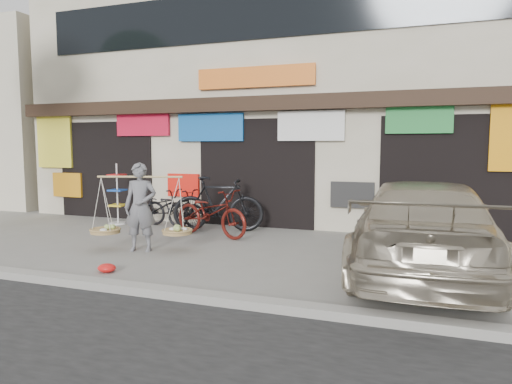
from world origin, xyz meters
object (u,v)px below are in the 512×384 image
(bike_2, at_px, (211,213))
(suv, at_px, (422,227))
(street_vendor, at_px, (141,210))
(display_rack, at_px, (118,200))
(bike_3, at_px, (174,208))
(bike_0, at_px, (159,207))
(bike_1, at_px, (218,204))

(bike_2, xyz_separation_m, suv, (4.44, -1.58, 0.21))
(street_vendor, distance_m, display_rack, 3.37)
(street_vendor, bearing_deg, bike_3, 89.84)
(suv, bearing_deg, bike_2, -20.97)
(street_vendor, distance_m, bike_2, 1.91)
(bike_2, bearing_deg, street_vendor, 177.30)
(bike_3, bearing_deg, display_rack, 101.55)
(bike_2, height_order, display_rack, display_rack)
(bike_0, bearing_deg, suv, -104.10)
(street_vendor, bearing_deg, bike_0, 98.47)
(bike_1, height_order, bike_2, bike_1)
(bike_1, bearing_deg, suv, -131.68)
(bike_0, xyz_separation_m, suv, (6.27, -2.37, 0.27))
(street_vendor, bearing_deg, suv, -13.81)
(street_vendor, relative_size, display_rack, 1.22)
(bike_2, distance_m, suv, 4.72)
(bike_3, xyz_separation_m, display_rack, (-1.59, -0.14, 0.16))
(bike_0, distance_m, suv, 6.71)
(bike_3, distance_m, suv, 6.30)
(bike_0, xyz_separation_m, bike_1, (1.73, -0.19, 0.18))
(bike_1, bearing_deg, street_vendor, 150.98)
(bike_2, bearing_deg, bike_1, 26.81)
(bike_0, relative_size, suv, 0.35)
(bike_0, distance_m, display_rack, 1.17)
(bike_3, relative_size, display_rack, 1.15)
(bike_0, xyz_separation_m, bike_2, (1.83, -0.80, 0.06))
(bike_3, height_order, display_rack, display_rack)
(bike_1, relative_size, suv, 0.42)
(bike_0, relative_size, bike_2, 0.89)
(display_rack, bearing_deg, bike_2, -12.46)
(street_vendor, xyz_separation_m, bike_0, (-1.18, 2.57, -0.32))
(bike_3, bearing_deg, bike_1, -91.55)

